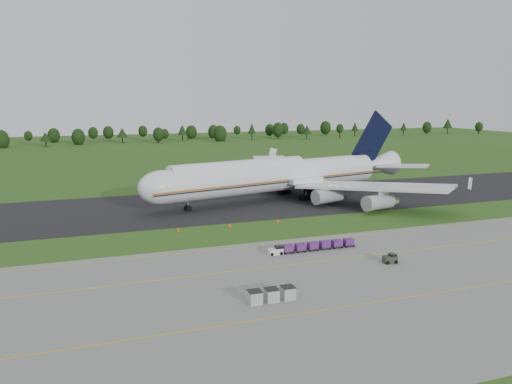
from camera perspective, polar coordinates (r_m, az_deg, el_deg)
name	(u,v)px	position (r m, az deg, el deg)	size (l,w,h in m)	color
ground	(252,231)	(103.25, -0.42, -4.53)	(600.00, 600.00, 0.00)	#2B5218
apron	(329,290)	(73.49, 8.34, -11.03)	(300.00, 52.00, 0.06)	slate
taxiway	(217,205)	(129.32, -4.43, -1.44)	(300.00, 40.00, 0.08)	black
apron_markings	(308,274)	(79.34, 5.97, -9.28)	(300.00, 30.20, 0.01)	gold
tree_line	(100,134)	(315.06, -17.44, 6.30)	(527.40, 22.41, 11.98)	black
aircraft	(280,175)	(134.93, 2.71, 1.97)	(83.85, 79.52, 23.50)	white
baggage_train	(311,246)	(90.80, 6.32, -6.18)	(16.79, 1.52, 1.46)	silver
utility_cart	(390,259)	(86.68, 15.07, -7.45)	(2.32, 1.55, 1.22)	#2C3323
uld_row	(272,295)	(68.68, 1.80, -11.67)	(6.61, 1.81, 1.79)	#A5A5A5
edge_markers	(230,226)	(106.70, -3.02, -3.90)	(22.53, 0.30, 0.60)	#FF5408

